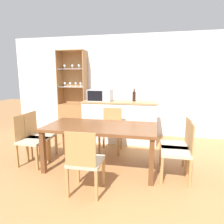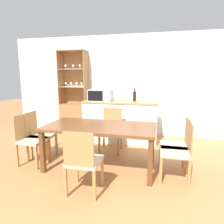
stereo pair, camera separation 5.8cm
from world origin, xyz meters
name	(u,v)px [view 1 (the left image)]	position (x,y,z in m)	size (l,w,h in m)	color
ground_plane	(115,185)	(0.00, 0.00, 0.00)	(18.00, 18.00, 0.00)	#B27A47
wall_back	(136,86)	(0.00, 2.63, 1.27)	(6.80, 0.06, 2.55)	silver
kitchen_counter	(120,121)	(-0.29, 1.93, 0.48)	(1.71, 0.56, 0.95)	white
display_cabinet	(74,110)	(-1.65, 2.43, 0.60)	(0.74, 0.37, 2.17)	#A37042
dining_table	(101,130)	(-0.35, 0.51, 0.65)	(1.79, 0.89, 0.73)	brown
dining_chair_head_near	(85,161)	(-0.34, -0.27, 0.44)	(0.43, 0.43, 0.87)	#C1B299
dining_chair_side_left_far	(39,135)	(-1.57, 0.64, 0.44)	(0.45, 0.45, 0.87)	#C1B299
dining_chair_side_left_near	(31,140)	(-1.57, 0.37, 0.44)	(0.43, 0.43, 0.87)	#C1B299
dining_chair_side_right_near	(179,151)	(0.88, 0.37, 0.44)	(0.42, 0.42, 0.87)	#C1B299
dining_chair_head_far	(111,130)	(-0.35, 1.28, 0.44)	(0.43, 0.43, 0.87)	#C1B299
dining_chair_side_right_far	(177,145)	(0.88, 0.64, 0.44)	(0.44, 0.44, 0.87)	#C1B299
microwave	(100,95)	(-0.74, 1.89, 1.08)	(0.54, 0.36, 0.26)	#B7BABF
wine_bottle	(134,96)	(0.03, 2.00, 1.07)	(0.07, 0.07, 0.29)	black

